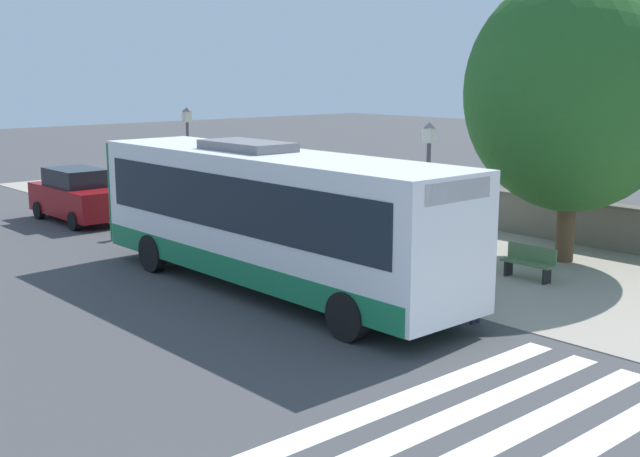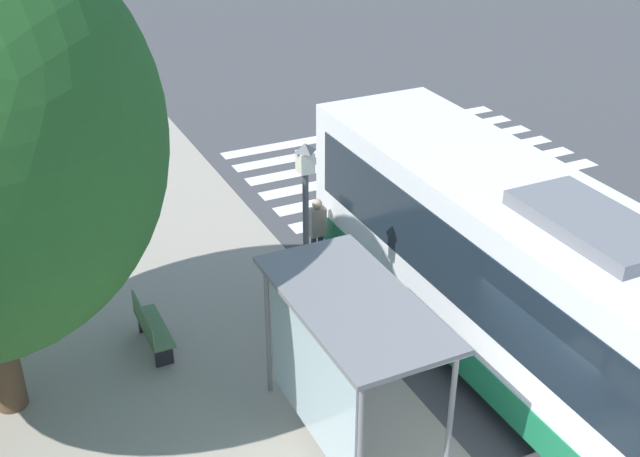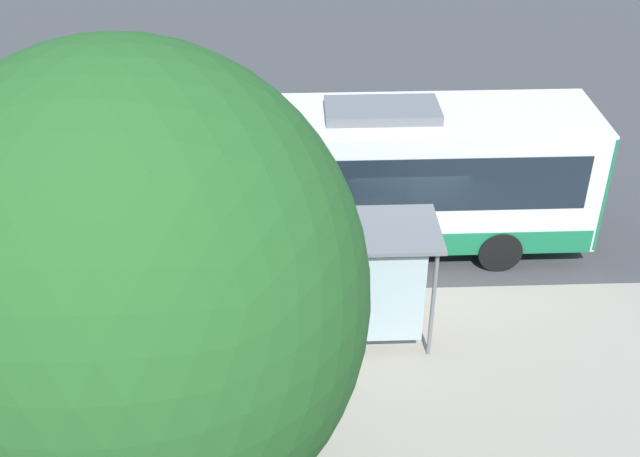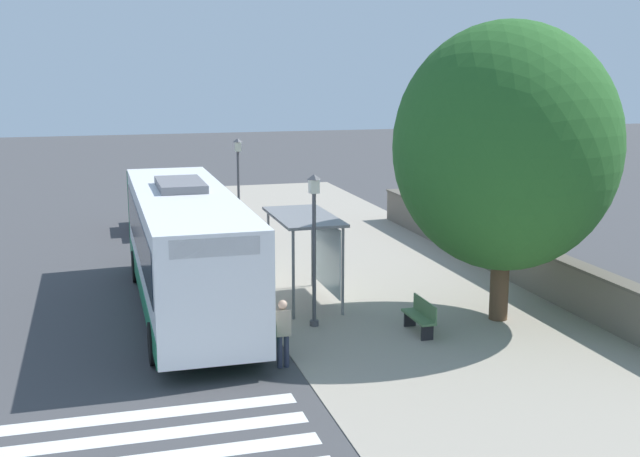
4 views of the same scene
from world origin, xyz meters
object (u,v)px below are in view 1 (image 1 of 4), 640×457
bus (269,215)px  street_lamp_near (428,190)px  bench (529,262)px  parked_car_behind_bus (78,196)px  pedestrian (476,281)px  shade_tree (574,93)px  street_lamp_far (188,157)px  bus_shelter (375,190)px

bus → street_lamp_near: (-3.05, 2.34, 0.56)m
bench → parked_car_behind_bus: (4.94, -15.34, 0.45)m
pedestrian → parked_car_behind_bus: 16.70m
pedestrian → street_lamp_near: (-1.46, -2.64, 1.48)m
bench → parked_car_behind_bus: 16.12m
street_lamp_near → bus: bearing=-37.6°
shade_tree → bench: bearing=11.6°
bench → parked_car_behind_bus: bearing=-72.1°
shade_tree → street_lamp_near: bearing=-9.2°
bench → street_lamp_far: bearing=-77.7°
bus → pedestrian: size_ratio=7.14×
street_lamp_near → parked_car_behind_bus: 14.32m
street_lamp_near → parked_car_behind_bus: size_ratio=0.91×
bus → street_lamp_near: size_ratio=2.81×
pedestrian → bench: 4.16m
street_lamp_far → parked_car_behind_bus: size_ratio=0.92×
pedestrian → street_lamp_near: size_ratio=0.39×
bus → parked_car_behind_bus: size_ratio=2.56×
street_lamp_far → parked_car_behind_bus: 4.52m
street_lamp_far → parked_car_behind_bus: (2.38, -3.55, -1.50)m
bus → street_lamp_far: bearing=-109.9°
pedestrian → shade_tree: (-6.40, -1.84, 3.74)m
street_lamp_near → bus_shelter: bearing=-101.7°
pedestrian → bench: bearing=-161.2°
bus_shelter → bench: 4.40m
pedestrian → parked_car_behind_bus: size_ratio=0.36×
bus_shelter → bench: bus_shelter is taller
bus → bench: bearing=146.4°
bench → street_lamp_near: (2.46, -1.31, 1.94)m
street_lamp_near → parked_car_behind_bus: street_lamp_near is taller
street_lamp_near → bench: bearing=151.9°
shade_tree → parked_car_behind_bus: bearing=-63.4°
bus → shade_tree: size_ratio=1.44×
pedestrian → parked_car_behind_bus: parked_car_behind_bus is taller
bench → bus_shelter: bearing=-60.8°
bus_shelter → parked_car_behind_bus: 12.20m
parked_car_behind_bus → bus_shelter: bearing=104.1°
pedestrian → street_lamp_near: 3.36m
bus → bus_shelter: bus is taller
street_lamp_near → street_lamp_far: bearing=-89.4°
bus → parked_car_behind_bus: (-0.56, -11.68, -0.92)m
pedestrian → shade_tree: bearing=-164.0°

